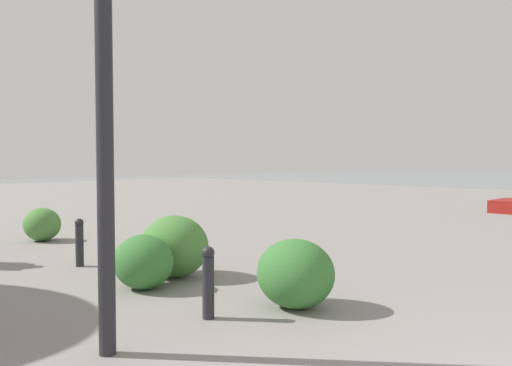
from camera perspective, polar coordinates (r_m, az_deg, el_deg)
The scene contains 7 objects.
lamppost at distance 4.51m, azimuth -16.43°, elevation 15.96°, with size 0.98×0.28×3.99m.
bollard_near at distance 5.34m, azimuth -5.27°, elevation -10.67°, with size 0.13×0.13×0.74m.
bollard_mid at distance 8.27m, azimuth -18.84°, elevation -6.09°, with size 0.13×0.13×0.72m.
shrub_low at distance 5.71m, azimuth 4.35°, elevation -9.89°, with size 0.88×0.79×0.75m.
shrub_round at distance 6.65m, azimuth -12.29°, elevation -8.46°, with size 0.80×0.72×0.68m.
shrub_wide at distance 7.23m, azimuth -8.97°, elevation -6.88°, with size 0.99×0.89×0.84m.
shrub_tall at distance 11.09m, azimuth -22.47°, elevation -4.23°, with size 0.77×0.69×0.66m.
Camera 1 is at (0.17, 3.00, 1.61)m, focal length 36.37 mm.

